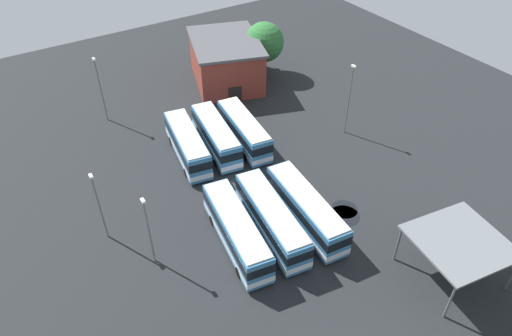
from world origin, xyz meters
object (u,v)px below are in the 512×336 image
Objects in this scene: bus_row1_slot1 at (216,136)px; bus_row1_slot2 at (187,144)px; maintenance_shelter at (460,243)px; bus_row0_slot1 at (271,219)px; bus_row0_slot2 at (236,231)px; lamp_post_far_corner at (99,204)px; depot_building at (226,61)px; lamp_post_by_building at (349,97)px; lamp_post_mid_lot at (100,87)px; lamp_post_near_entrance at (149,229)px; bus_row0_slot0 at (306,209)px; tree_west_edge at (264,42)px; bus_row1_slot0 at (244,130)px.

bus_row1_slot1 is 3.49m from bus_row1_slot2.
bus_row1_slot2 is at bearing 23.19° from maintenance_shelter.
maintenance_shelter reaches higher than bus_row0_slot1.
lamp_post_far_corner reaches higher than bus_row0_slot2.
bus_row1_slot2 is at bearing 136.27° from depot_building.
lamp_post_by_building is (1.16, -30.01, 0.73)m from lamp_post_far_corner.
lamp_post_by_building is (-18.27, -23.37, 0.25)m from lamp_post_mid_lot.
lamp_post_near_entrance reaches higher than depot_building.
bus_row1_slot1 is (15.06, 1.36, -0.00)m from bus_row0_slot0.
bus_row0_slot2 is at bearing 82.70° from bus_row0_slot1.
bus_row1_slot1 is at bearing 69.82° from lamp_post_by_building.
lamp_post_by_building is (-18.81, -5.68, 1.75)m from depot_building.
lamp_post_near_entrance is at bearing 76.44° from bus_row0_slot0.
lamp_post_mid_lot reaches higher than tree_west_edge.
depot_building is at bearing -88.25° from lamp_post_mid_lot.
lamp_post_mid_lot is 1.13× the size of lamp_post_far_corner.
depot_building is (27.36, -14.69, 1.29)m from bus_row0_slot2.
depot_building is (28.45, -7.71, 1.29)m from bus_row0_slot0.
lamp_post_near_entrance is at bearing 132.55° from bus_row1_slot1.
depot_building reaches higher than bus_row0_slot2.
depot_building is (13.39, -9.07, 1.29)m from bus_row1_slot1.
lamp_post_by_building reaches higher than bus_row0_slot1.
bus_row0_slot1 is 3.52m from bus_row0_slot2.
maintenance_shelter is 1.07× the size of tree_west_edge.
bus_row1_slot1 is (13.97, -5.61, -0.00)m from bus_row0_slot2.
bus_row0_slot2 is 0.79× the size of depot_building.
lamp_post_mid_lot is (26.82, 3.01, 2.79)m from bus_row0_slot2.
lamp_post_by_building reaches higher than depot_building.
tree_west_edge is (26.70, -20.57, 2.94)m from bus_row0_slot2.
bus_row0_slot0 is at bearing -160.32° from lamp_post_mid_lot.
tree_west_edge reaches higher than maintenance_shelter.
lamp_post_near_entrance is at bearing 71.98° from bus_row0_slot2.
lamp_post_by_building is at bearing -107.34° from bus_row1_slot2.
depot_building is at bearing -21.93° from bus_row0_slot1.
lamp_post_by_building is at bearing -77.19° from lamp_post_near_entrance.
bus_row0_slot0 is 1.08× the size of bus_row1_slot2.
bus_row1_slot2 is at bearing -59.82° from lamp_post_far_corner.
bus_row0_slot1 is 32.21m from tree_west_edge.
lamp_post_far_corner reaches higher than bus_row1_slot1.
lamp_post_mid_lot is (27.91, 9.98, 2.79)m from bus_row0_slot0.
lamp_post_near_entrance is (3.39, 14.07, 2.26)m from bus_row0_slot0.
lamp_post_mid_lot is (12.85, 8.62, 2.79)m from bus_row1_slot1.
lamp_post_near_entrance reaches higher than bus_row0_slot0.
lamp_post_by_building is at bearing -111.92° from bus_row1_slot0.
lamp_post_near_entrance is 0.99× the size of lamp_post_far_corner.
maintenance_shelter is at bearing -130.74° from lamp_post_far_corner.
bus_row1_slot1 is at bearing -146.14° from lamp_post_mid_lot.
lamp_post_by_building is at bearing -54.26° from bus_row0_slot0.
bus_row0_slot2 is 31.08m from depot_building.
bus_row1_slot2 is 13.88m from lamp_post_mid_lot.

